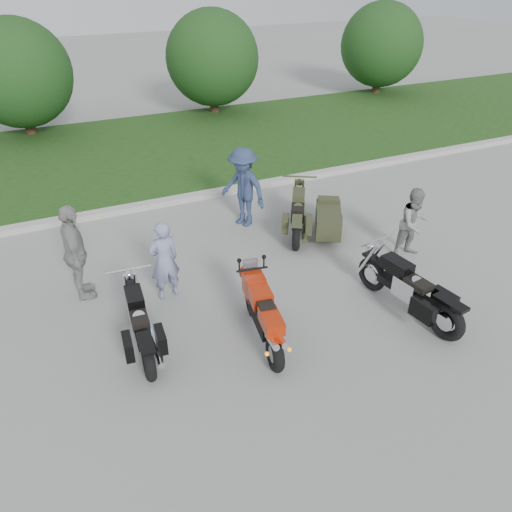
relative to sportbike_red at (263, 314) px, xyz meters
name	(u,v)px	position (x,y,z in m)	size (l,w,h in m)	color
ground	(273,340)	(0.17, -0.04, -0.57)	(80.00, 80.00, 0.00)	gray
curb	(172,201)	(0.17, 5.96, -0.49)	(60.00, 0.30, 0.15)	#B2B0A8
grass_strip	(136,152)	(0.17, 10.11, -0.50)	(60.00, 8.00, 0.14)	#375B1F
tree_mid_left	(18,74)	(-2.83, 13.46, 1.62)	(3.60, 3.60, 4.00)	#3F2B1C
tree_mid_right	(212,58)	(4.17, 13.46, 1.62)	(3.60, 3.60, 4.00)	#3F2B1C
tree_far_right	(381,45)	(12.17, 13.46, 1.62)	(3.60, 3.60, 4.00)	#3F2B1C
sportbike_red	(263,314)	(0.00, 0.00, 0.00)	(0.57, 2.04, 0.97)	black
cruiser_left	(141,327)	(-1.89, 0.68, -0.13)	(0.43, 2.26, 0.87)	black
cruiser_right	(412,293)	(2.73, -0.44, -0.09)	(0.63, 2.45, 0.95)	black
cruiser_sidecar	(316,218)	(2.71, 2.91, -0.15)	(1.80, 2.19, 0.90)	black
person_stripe	(164,261)	(-1.11, 1.95, 0.23)	(0.58, 0.38, 1.59)	#848AB4
person_grey	(414,223)	(4.11, 1.25, 0.21)	(0.75, 0.59, 1.55)	gray
person_denim	(243,187)	(1.42, 4.11, 0.39)	(1.24, 0.71, 1.91)	navy
person_back	(76,253)	(-2.57, 2.63, 0.38)	(1.11, 0.46, 1.90)	gray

